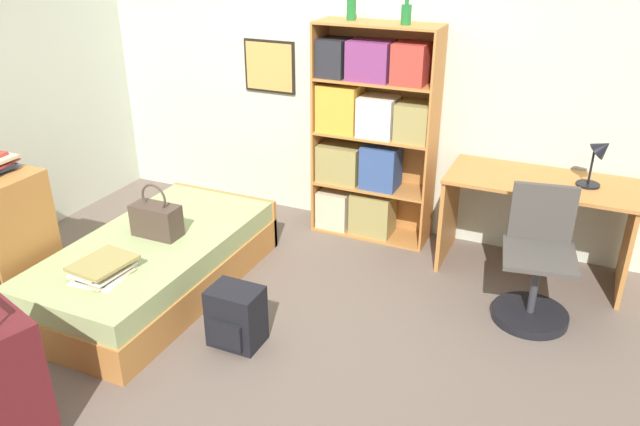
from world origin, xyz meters
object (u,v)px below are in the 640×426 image
handbag (156,219)px  desk_chair (535,279)px  book_stack_on_bed (103,268)px  bottle_green (351,7)px  bookcase (368,135)px  suitcase (1,376)px  bottle_brown (406,14)px  desk (537,208)px  desk_lamp (600,155)px  backpack (236,317)px  bed (157,264)px

handbag → desk_chair: bearing=15.2°
book_stack_on_bed → bottle_green: 2.57m
book_stack_on_bed → bookcase: (1.01, 1.98, 0.41)m
handbag → suitcase: 1.53m
handbag → bottle_brown: size_ratio=1.93×
bottle_green → desk_chair: 2.35m
handbag → bottle_brown: 2.29m
bookcase → desk: size_ratio=1.33×
bottle_brown → desk_chair: bottle_brown is taller
bookcase → bottle_brown: bottle_brown is taller
desk_lamp → backpack: bearing=-138.5°
handbag → desk: handbag is taller
desk_lamp → backpack: desk_lamp is taller
book_stack_on_bed → backpack: (0.82, 0.21, -0.26)m
bottle_brown → backpack: size_ratio=0.53×
desk_chair → suitcase: bearing=-136.5°
bottle_green → suitcase: bearing=-103.0°
bottle_green → backpack: bearing=-90.5°
desk → desk_chair: 0.64m
bottle_green → desk_chair: size_ratio=0.27×
handbag → desk_chair: desk_chair is taller
suitcase → desk: suitcase is taller
handbag → bottle_green: (0.87, 1.42, 1.30)m
desk → desk_chair: bearing=-81.3°
bookcase → desk: bookcase is taller
handbag → bookcase: size_ratio=0.22×
handbag → desk_lamp: (2.73, 1.28, 0.46)m
handbag → desk: 2.70m
handbag → bookcase: (1.04, 1.39, 0.34)m
book_stack_on_bed → backpack: bearing=14.1°
book_stack_on_bed → desk_lamp: 3.33m
bottle_brown → suitcase: bearing=-111.2°
bottle_green → backpack: size_ratio=0.63×
bed → backpack: bed is taller
bed → bottle_green: bearing=59.7°
bookcase → bottle_brown: (0.27, -0.02, 0.94)m
bottle_brown → desk: 1.68m
bed → desk_lamp: (2.73, 1.34, 0.78)m
bottle_brown → desk_chair: size_ratio=0.23×
desk → backpack: (-1.54, -1.64, -0.34)m
bed → bottle_green: (0.86, 1.48, 1.62)m
book_stack_on_bed → bookcase: bookcase is taller
desk → desk_lamp: bearing=3.5°
bed → desk_lamp: size_ratio=5.11×
backpack → book_stack_on_bed: bearing=-165.9°
bottle_green → desk: size_ratio=0.19×
suitcase → bottle_green: bearing=77.0°
bed → book_stack_on_bed: book_stack_on_bed is taller
handbag → book_stack_on_bed: bearing=-86.7°
desk → book_stack_on_bed: bearing=-141.9°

